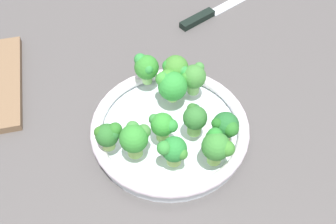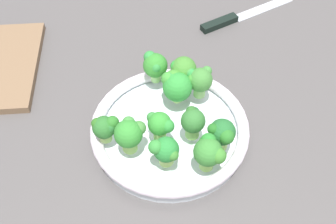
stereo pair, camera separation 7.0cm
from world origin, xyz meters
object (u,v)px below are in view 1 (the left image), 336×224
Objects in this scene: broccoli_floret_6 at (175,69)px; broccoli_floret_7 at (217,146)px; broccoli_floret_4 at (195,118)px; broccoli_floret_10 at (226,127)px; broccoli_floret_0 at (146,67)px; broccoli_floret_8 at (135,138)px; broccoli_floret_1 at (171,84)px; bowl at (168,129)px; broccoli_floret_5 at (173,150)px; broccoli_floret_3 at (163,125)px; broccoli_floret_2 at (108,135)px; knife at (212,12)px; broccoli_floret_9 at (193,77)px.

broccoli_floret_6 is 18.67cm from broccoli_floret_7.
broccoli_floret_4 is 0.97× the size of broccoli_floret_10.
broccoli_floret_8 is at bearing 6.74° from broccoli_floret_0.
broccoli_floret_8 is at bearing -14.41° from broccoli_floret_1.
broccoli_floret_7 is 1.04× the size of broccoli_floret_10.
bowl is at bearing -100.72° from broccoli_floret_10.
broccoli_floret_6 is (-17.73, -2.94, 0.61)cm from broccoli_floret_5.
broccoli_floret_3 is at bearing -63.85° from broccoli_floret_4.
bowl is at bearing -124.25° from broccoli_floret_7.
broccoli_floret_5 is at bearing 12.76° from broccoli_floret_1.
broccoli_floret_3 reaches higher than broccoli_floret_2.
broccoli_floret_7 reaches higher than bowl.
broccoli_floret_6 is 0.30× the size of knife.
broccoli_floret_6 is (-0.42, 5.60, 0.11)cm from broccoli_floret_0.
broccoli_floret_7 reaches higher than broccoli_floret_1.
broccoli_floret_1 reaches higher than broccoli_floret_5.
broccoli_floret_7 reaches higher than knife.
broccoli_floret_8 is 1.05× the size of broccoli_floret_10.
broccoli_floret_6 is (-10.65, -5.33, 0.32)cm from broccoli_floret_4.
broccoli_floret_1 is 0.99× the size of broccoli_floret_10.
broccoli_floret_10 reaches higher than bowl.
broccoli_floret_8 reaches higher than broccoli_floret_9.
broccoli_floret_4 is at bearing 38.81° from broccoli_floret_1.
broccoli_floret_10 is at bearing 42.59° from broccoli_floret_6.
broccoli_floret_4 is at bearing -100.54° from broccoli_floret_10.
broccoli_floret_0 is at bearing -155.16° from broccoli_floret_3.
broccoli_floret_7 is at bearing 55.75° from bowl.
broccoli_floret_8 is (16.99, -3.64, -0.03)cm from broccoli_floret_6.
broccoli_floret_6 is (-3.73, 0.23, 0.28)cm from broccoli_floret_1.
broccoli_floret_0 is at bearing -135.53° from broccoli_floret_7.
broccoli_floret_1 is 1.15× the size of broccoli_floret_2.
broccoli_floret_2 reaches higher than knife.
bowl is 4.78× the size of broccoli_floret_4.
broccoli_floret_4 is (0.94, 4.86, 5.56)cm from bowl.
broccoli_floret_2 is at bearing -66.14° from broccoli_floret_4.
broccoli_floret_2 is 11.32cm from broccoli_floret_5.
broccoli_floret_8 is at bearing -12.09° from broccoli_floret_6.
broccoli_floret_2 is 19.71cm from broccoli_floret_10.
broccoli_floret_4 is at bearing 26.59° from broccoli_floret_6.
broccoli_floret_6 is at bearing 153.47° from broccoli_floret_2.
broccoli_floret_2 is 0.80× the size of broccoli_floret_6.
broccoli_floret_7 is (5.32, 4.34, 0.42)cm from broccoli_floret_4.
broccoli_floret_8 is at bearing 86.32° from broccoli_floret_2.
bowl is 8.22cm from broccoli_floret_1.
bowl is 4.64× the size of broccoli_floret_0.
broccoli_floret_3 is 0.88× the size of broccoli_floret_7.
broccoli_floret_5 is at bearing -75.36° from broccoli_floret_7.
broccoli_floret_2 is 9.33cm from broccoli_floret_3.
broccoli_floret_4 is at bearing 125.27° from broccoli_floret_8.
broccoli_floret_0 is at bearing -173.26° from broccoli_floret_8.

